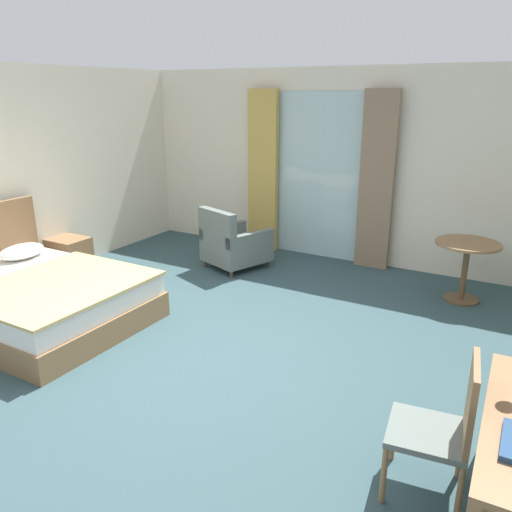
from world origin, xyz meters
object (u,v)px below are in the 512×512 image
at_px(bed, 34,297).
at_px(armchair_by_window, 234,245).
at_px(round_cafe_table, 466,257).
at_px(nightstand, 69,255).
at_px(desk_chair, 445,424).

height_order(bed, armchair_by_window, bed).
xyz_separation_m(bed, armchair_by_window, (0.94, 2.57, 0.06)).
bearing_deg(round_cafe_table, nightstand, -161.24).
xyz_separation_m(desk_chair, round_cafe_table, (-0.36, 3.34, 0.03)).
bearing_deg(round_cafe_table, bed, -143.51).
bearing_deg(armchair_by_window, nightstand, -144.98).
bearing_deg(nightstand, armchair_by_window, 35.02).
bearing_deg(armchair_by_window, bed, -110.05).
xyz_separation_m(bed, desk_chair, (4.31, -0.42, 0.23)).
bearing_deg(nightstand, bed, -54.10).
relative_size(bed, armchair_by_window, 2.27).
distance_m(bed, armchair_by_window, 2.74).
bearing_deg(bed, desk_chair, -5.53).
height_order(nightstand, desk_chair, desk_chair).
bearing_deg(bed, round_cafe_table, 36.49).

